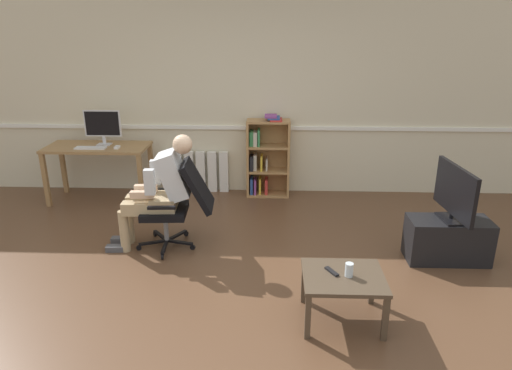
% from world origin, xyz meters
% --- Properties ---
extents(ground_plane, '(18.00, 18.00, 0.00)m').
position_xyz_m(ground_plane, '(0.00, 0.00, 0.00)').
color(ground_plane, brown).
extents(back_wall, '(12.00, 0.13, 2.70)m').
position_xyz_m(back_wall, '(0.00, 2.65, 1.35)').
color(back_wall, beige).
rests_on(back_wall, ground_plane).
extents(computer_desk, '(1.33, 0.61, 0.76)m').
position_xyz_m(computer_desk, '(-2.00, 2.15, 0.65)').
color(computer_desk, '#9E7547').
rests_on(computer_desk, ground_plane).
extents(imac_monitor, '(0.48, 0.14, 0.46)m').
position_xyz_m(imac_monitor, '(-1.92, 2.23, 1.02)').
color(imac_monitor, silver).
rests_on(imac_monitor, computer_desk).
extents(keyboard, '(0.39, 0.12, 0.02)m').
position_xyz_m(keyboard, '(-2.03, 2.01, 0.77)').
color(keyboard, white).
rests_on(keyboard, computer_desk).
extents(computer_mouse, '(0.06, 0.10, 0.03)m').
position_xyz_m(computer_mouse, '(-1.69, 2.03, 0.77)').
color(computer_mouse, white).
rests_on(computer_mouse, computer_desk).
extents(bookshelf, '(0.58, 0.29, 1.13)m').
position_xyz_m(bookshelf, '(0.22, 2.44, 0.54)').
color(bookshelf, '#AD7F4C').
rests_on(bookshelf, ground_plane).
extents(radiator, '(0.95, 0.08, 0.58)m').
position_xyz_m(radiator, '(-0.78, 2.54, 0.29)').
color(radiator, white).
rests_on(radiator, ground_plane).
extents(office_chair, '(0.83, 0.62, 0.96)m').
position_xyz_m(office_chair, '(-0.65, 0.81, 0.52)').
color(office_chair, black).
rests_on(office_chair, ground_plane).
extents(person_seated, '(0.96, 0.41, 1.24)m').
position_xyz_m(person_seated, '(-0.85, 0.80, 0.66)').
color(person_seated, tan).
rests_on(person_seated, ground_plane).
extents(tv_stand, '(0.80, 0.37, 0.44)m').
position_xyz_m(tv_stand, '(2.10, 0.62, 0.22)').
color(tv_stand, black).
rests_on(tv_stand, ground_plane).
extents(tv_screen, '(0.23, 0.78, 0.55)m').
position_xyz_m(tv_screen, '(2.10, 0.62, 0.73)').
color(tv_screen, black).
rests_on(tv_screen, tv_stand).
extents(coffee_table, '(0.64, 0.55, 0.41)m').
position_xyz_m(coffee_table, '(0.89, -0.43, 0.35)').
color(coffee_table, '#4C3D2D').
rests_on(coffee_table, ground_plane).
extents(drinking_glass, '(0.07, 0.07, 0.11)m').
position_xyz_m(drinking_glass, '(0.93, -0.45, 0.47)').
color(drinking_glass, silver).
rests_on(drinking_glass, coffee_table).
extents(spare_remote, '(0.11, 0.15, 0.02)m').
position_xyz_m(spare_remote, '(0.80, -0.40, 0.42)').
color(spare_remote, black).
rests_on(spare_remote, coffee_table).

